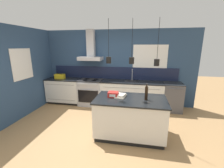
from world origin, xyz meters
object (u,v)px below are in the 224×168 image
Objects in this scene: bottle_on_island at (146,93)px; red_supply_box at (113,94)px; book_stack at (121,96)px; yellow_toolbox at (60,76)px; oven_range at (91,92)px; dishwasher at (172,97)px.

bottle_on_island is 1.60× the size of red_supply_box.
bottle_on_island is 0.59m from book_stack.
bottle_on_island is 1.07× the size of book_stack.
oven_range is at bearing -0.22° from yellow_toolbox.
red_supply_box is 0.67× the size of yellow_toolbox.
bottle_on_island reaches higher than dishwasher.
bottle_on_island is at bearing -42.69° from oven_range.
red_supply_box is at bearing -55.99° from oven_range.
yellow_toolbox is (-3.00, 1.71, -0.08)m from bottle_on_island.
red_supply_box is 2.79m from yellow_toolbox.
dishwasher is 2.68× the size of yellow_toolbox.
oven_range is 2.66× the size of book_stack.
red_supply_box reaches higher than book_stack.
book_stack is at bearing 171.37° from bottle_on_island.
oven_range is 2.75m from dishwasher.
yellow_toolbox is (-2.26, 1.63, 0.02)m from red_supply_box.
book_stack is 1.01× the size of yellow_toolbox.
dishwasher is 3.98× the size of red_supply_box.
bottle_on_island is (-0.91, -1.71, 0.61)m from dishwasher.
oven_range is 2.03m from red_supply_box.
bottle_on_island reaches higher than book_stack.
oven_range is at bearing -179.91° from dishwasher.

